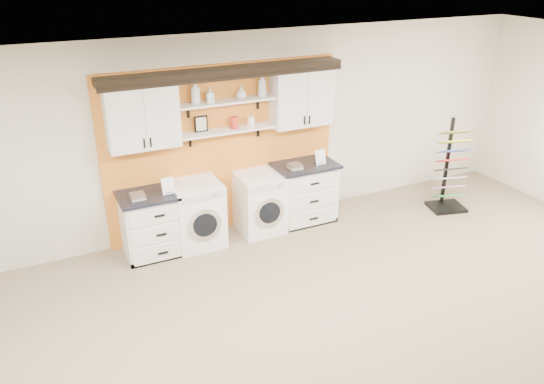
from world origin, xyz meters
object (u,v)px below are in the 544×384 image
base_cabinet_right (304,192)px  dryer (260,202)px  sample_rack (449,180)px  washer (197,214)px  base_cabinet_left (155,223)px

base_cabinet_right → dryer: bearing=-179.7°
base_cabinet_right → sample_rack: bearing=-15.8°
washer → sample_rack: size_ratio=0.63×
washer → dryer: 0.94m
dryer → washer: bearing=-180.0°
base_cabinet_right → washer: 1.68m
base_cabinet_right → sample_rack: sample_rack is taller
dryer → sample_rack: 3.04m
base_cabinet_right → dryer: size_ratio=1.06×
base_cabinet_left → washer: (0.58, -0.00, 0.02)m
base_cabinet_right → sample_rack: 2.33m
base_cabinet_right → dryer: (-0.74, -0.00, -0.02)m
washer → sample_rack: (3.92, -0.63, 0.02)m
base_cabinet_left → base_cabinet_right: 2.26m
washer → dryer: (0.94, 0.00, -0.02)m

